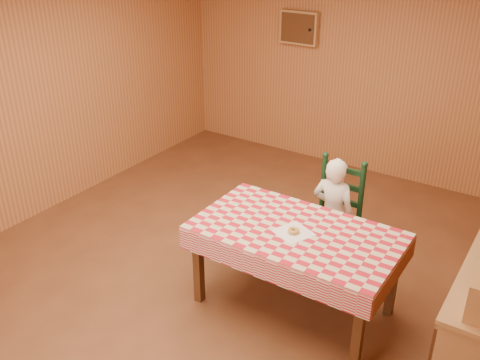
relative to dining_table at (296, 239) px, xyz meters
name	(u,v)px	position (x,y,z in m)	size (l,w,h in m)	color
ground	(228,280)	(-0.67, 0.00, -0.69)	(6.00, 6.00, 0.00)	brown
cabin_walls	(261,73)	(-0.68, 0.53, 1.14)	(5.10, 6.05, 2.65)	#B87342
dining_table	(296,239)	(0.00, 0.00, 0.00)	(1.66, 0.96, 0.77)	#532E16
ladder_chair	(335,217)	(0.00, 0.79, -0.18)	(0.44, 0.40, 1.08)	black
seated_child	(333,214)	(0.00, 0.73, -0.13)	(0.41, 0.27, 1.12)	white
napkin	(293,233)	(0.00, -0.05, 0.08)	(0.26, 0.26, 0.00)	white
donut	(294,231)	(0.00, -0.05, 0.10)	(0.10, 0.10, 0.03)	gold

